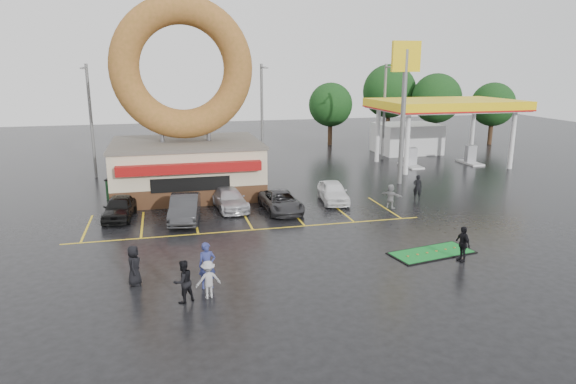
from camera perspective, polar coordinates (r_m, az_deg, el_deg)
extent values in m
plane|color=black|center=(25.46, -2.58, -6.55)|extent=(120.00, 120.00, 0.00)
cube|color=#472B19|center=(37.37, -11.06, 0.85)|extent=(10.00, 8.00, 1.20)
cube|color=beige|center=(37.02, -11.18, 3.49)|extent=(10.00, 8.00, 2.30)
cube|color=#59544C|center=(36.82, -11.27, 5.40)|extent=(10.20, 8.20, 0.20)
cube|color=maroon|center=(32.75, -10.81, 2.60)|extent=(9.00, 0.60, 0.60)
cylinder|color=slate|center=(36.69, -13.83, 6.34)|extent=(0.30, 0.30, 1.20)
cylinder|color=slate|center=(36.83, -8.82, 6.61)|extent=(0.30, 0.30, 1.20)
torus|color=brown|center=(36.43, -11.66, 13.35)|extent=(9.60, 2.00, 9.60)
cylinder|color=silver|center=(43.59, 13.09, 5.14)|extent=(0.40, 0.40, 5.00)
cylinder|color=silver|center=(48.91, 23.66, 5.26)|extent=(0.40, 0.40, 5.00)
cylinder|color=silver|center=(48.95, 9.93, 6.23)|extent=(0.40, 0.40, 5.00)
cylinder|color=silver|center=(53.74, 19.81, 6.29)|extent=(0.40, 0.40, 5.00)
cube|color=silver|center=(48.29, 17.03, 9.02)|extent=(12.00, 8.00, 0.50)
cube|color=yellow|center=(48.27, 17.05, 9.37)|extent=(12.30, 8.30, 0.70)
cube|color=#99999E|center=(47.38, 13.52, 3.84)|extent=(0.90, 0.60, 1.60)
cube|color=#99999E|center=(50.40, 19.62, 4.01)|extent=(0.90, 0.60, 1.60)
cube|color=silver|center=(54.79, 13.03, 5.83)|extent=(6.00, 5.00, 3.00)
cylinder|color=slate|center=(39.72, 12.64, 7.98)|extent=(0.36, 0.36, 10.00)
cube|color=yellow|center=(39.54, 13.00, 14.47)|extent=(2.20, 0.30, 2.20)
cylinder|color=slate|center=(43.95, -21.02, 7.29)|extent=(0.24, 0.24, 9.00)
cylinder|color=slate|center=(42.74, -21.68, 12.73)|extent=(0.12, 2.00, 0.12)
cube|color=slate|center=(41.75, -21.85, 12.64)|extent=(0.40, 0.18, 0.12)
cylinder|color=slate|center=(45.44, -2.92, 8.37)|extent=(0.24, 0.24, 9.00)
cylinder|color=slate|center=(44.24, -2.73, 13.67)|extent=(0.12, 2.00, 0.12)
cube|color=slate|center=(43.26, -2.46, 13.61)|extent=(0.40, 0.18, 0.12)
cylinder|color=slate|center=(50.05, 10.63, 8.67)|extent=(0.24, 0.24, 9.00)
cylinder|color=slate|center=(48.94, 11.35, 13.45)|extent=(0.12, 2.00, 0.12)
cube|color=slate|center=(48.04, 11.86, 13.37)|extent=(0.40, 0.18, 0.12)
cylinder|color=#332114|center=(62.00, 15.94, 6.51)|extent=(0.50, 0.50, 2.88)
sphere|color=#113314|center=(61.66, 16.18, 9.97)|extent=(5.60, 5.60, 5.60)
cylinder|color=#332114|center=(63.56, 21.56, 6.08)|extent=(0.50, 0.50, 2.52)
sphere|color=#113314|center=(63.25, 21.82, 9.03)|extent=(4.90, 4.90, 4.90)
cylinder|color=#332114|center=(63.68, 11.02, 7.14)|extent=(0.50, 0.50, 3.24)
sphere|color=#113314|center=(63.34, 11.20, 10.94)|extent=(6.30, 6.30, 6.30)
cylinder|color=#332114|center=(58.94, 4.69, 6.46)|extent=(0.50, 0.50, 2.52)
sphere|color=#113314|center=(58.60, 4.75, 9.65)|extent=(4.90, 4.90, 4.90)
imported|color=black|center=(32.00, -18.23, -1.65)|extent=(2.04, 4.18, 1.37)
imported|color=#2A2A2C|center=(30.60, -11.41, -1.78)|extent=(2.18, 4.75, 1.51)
imported|color=#B6B6BB|center=(32.70, -6.53, -0.78)|extent=(2.24, 4.57, 1.28)
imported|color=#2E2E30|center=(31.90, -0.80, -1.09)|extent=(2.26, 4.60, 1.26)
imported|color=white|center=(34.21, 5.03, 0.03)|extent=(2.18, 4.33, 1.41)
imported|color=navy|center=(21.35, -8.98, -8.07)|extent=(0.75, 0.53, 1.94)
imported|color=black|center=(20.33, -11.56, -9.70)|extent=(1.04, 0.97, 1.70)
imported|color=#99999C|center=(20.53, -8.85, -9.59)|extent=(1.07, 0.73, 1.53)
imported|color=black|center=(22.35, -16.75, -7.80)|extent=(0.64, 0.89, 1.70)
imported|color=black|center=(25.24, 18.84, -5.46)|extent=(0.45, 1.01, 1.69)
imported|color=gray|center=(33.26, 11.34, -0.46)|extent=(1.24, 1.44, 1.57)
imported|color=black|center=(35.92, 14.20, 0.54)|extent=(0.73, 0.66, 1.67)
cube|color=#194121|center=(37.10, -17.98, 0.40)|extent=(2.02, 1.57, 1.30)
cube|color=black|center=(26.05, 15.67, -6.53)|extent=(4.41, 2.52, 0.05)
cube|color=#137629|center=(26.04, 15.68, -6.47)|extent=(4.19, 2.30, 0.03)
cylinder|color=silver|center=(26.85, 18.90, -5.57)|extent=(0.02, 0.02, 0.47)
cube|color=red|center=(26.83, 19.05, -5.17)|extent=(0.14, 0.01, 0.10)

